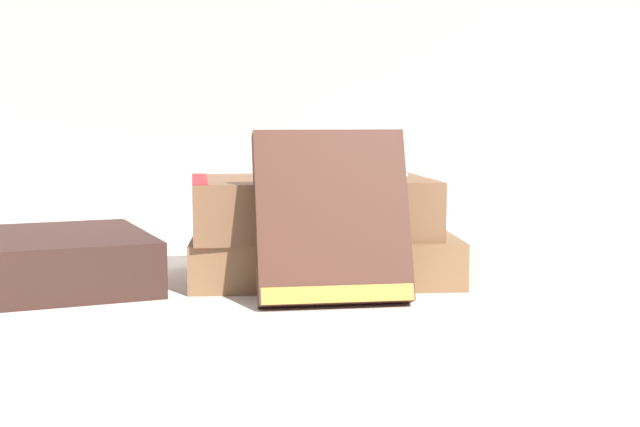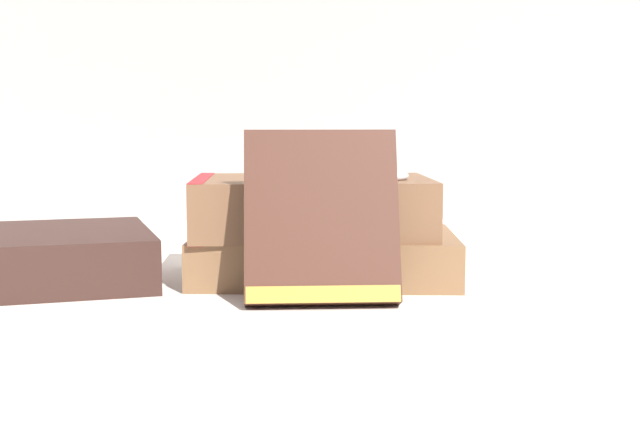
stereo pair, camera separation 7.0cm
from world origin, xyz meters
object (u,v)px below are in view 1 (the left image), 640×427
at_px(book_leaning_front, 332,224).
at_px(pocket_watch, 376,175).
at_px(book_flat_bottom, 321,256).
at_px(book_flat_top, 304,206).

xyz_separation_m(book_leaning_front, pocket_watch, (0.05, 0.08, 0.03)).
relative_size(book_flat_bottom, book_leaning_front, 1.80).
bearing_deg(book_flat_bottom, book_flat_top, -163.42).
distance_m(book_flat_bottom, book_flat_top, 0.04).
bearing_deg(book_flat_top, book_leaning_front, -85.04).
height_order(book_flat_top, pocket_watch, pocket_watch).
bearing_deg(book_flat_top, pocket_watch, -16.07).
relative_size(book_flat_top, pocket_watch, 3.60).
distance_m(book_flat_bottom, book_leaning_front, 0.11).
relative_size(book_flat_bottom, pocket_watch, 4.16).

